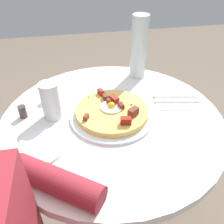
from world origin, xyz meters
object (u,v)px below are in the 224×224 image
water_bottle (139,47)px  salt_shaker (49,93)px  pepper_shaker (23,112)px  breakfast_pizza (112,111)px  water_glass (51,101)px  dining_table (112,149)px  knife (177,101)px  fork (175,96)px  bread_plate (42,146)px  pizza_plate (112,115)px

water_bottle → salt_shaker: (-0.12, 0.40, -0.11)m
pepper_shaker → water_bottle: bearing=-65.7°
breakfast_pizza → water_glass: size_ratio=1.90×
dining_table → breakfast_pizza: breakfast_pizza is taller
dining_table → knife: bearing=-81.9°
fork → water_bottle: water_bottle is taller
breakfast_pizza → bread_plate: bearing=114.8°
fork → pepper_shaker: 0.60m
pizza_plate → water_glass: size_ratio=2.22×
fork → pepper_shaker: bearing=12.2°
knife → water_bottle: water_bottle is taller
breakfast_pizza → pepper_shaker: breakfast_pizza is taller
breakfast_pizza → fork: breakfast_pizza is taller
pizza_plate → pepper_shaker: size_ratio=6.56×
breakfast_pizza → bread_plate: size_ratio=1.72×
pizza_plate → pepper_shaker: bearing=79.6°
dining_table → water_bottle: bearing=-31.6°
dining_table → knife: (0.04, -0.27, 0.18)m
pepper_shaker → bread_plate: bearing=-156.9°
fork → knife: (-0.04, 0.01, 0.00)m
water_bottle → bread_plate: bearing=133.3°
bread_plate → salt_shaker: bearing=-3.7°
dining_table → bread_plate: bread_plate is taller
dining_table → water_glass: 0.32m
fork → knife: 0.04m
pizza_plate → water_bottle: size_ratio=1.11×
fork → dining_table: bearing=25.7°
breakfast_pizza → dining_table: bearing=114.7°
salt_shaker → dining_table: bearing=-124.6°
bread_plate → knife: 0.54m
pizza_plate → dining_table: bearing=151.3°
fork → salt_shaker: bearing=1.4°
fork → water_glass: size_ratio=1.30×
bread_plate → salt_shaker: size_ratio=2.72×
bread_plate → pepper_shaker: (0.17, 0.07, 0.02)m
bread_plate → water_bottle: (0.39, -0.42, 0.13)m
water_glass → water_bottle: size_ratio=0.50×
bread_plate → water_glass: 0.17m
pizza_plate → breakfast_pizza: bearing=-76.3°
water_glass → breakfast_pizza: bearing=-100.8°
breakfast_pizza → knife: bearing=-81.9°
breakfast_pizza → salt_shaker: bearing=55.6°
water_glass → salt_shaker: bearing=8.1°
bread_plate → water_glass: (0.15, -0.03, 0.06)m
water_bottle → salt_shaker: 0.43m
dining_table → salt_shaker: (0.16, 0.23, 0.20)m
pizza_plate → water_glass: (0.04, 0.21, 0.06)m
dining_table → bread_plate: (-0.11, 0.25, 0.18)m
breakfast_pizza → fork: (0.07, -0.28, -0.02)m
salt_shaker → water_bottle: bearing=-72.8°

